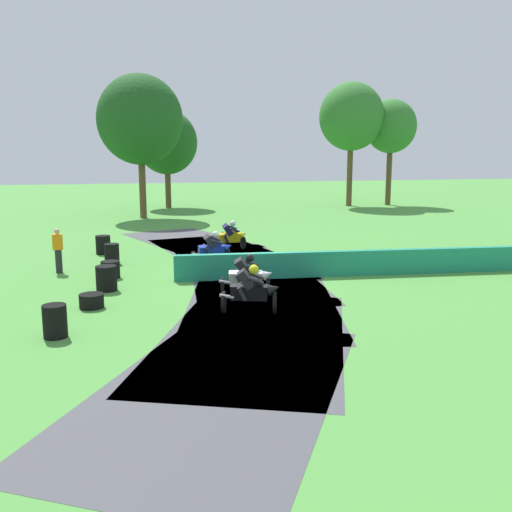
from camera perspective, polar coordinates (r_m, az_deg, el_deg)
name	(u,v)px	position (r m, az deg, el deg)	size (l,w,h in m)	color
ground_plane	(256,279)	(19.58, -0.04, -2.30)	(120.00, 120.00, 0.00)	#4C933D
track_asphalt	(229,279)	(19.47, -2.78, -2.38)	(8.84, 26.70, 0.01)	#47474C
safety_barrier	(393,262)	(20.81, 13.76, -0.57)	(0.30, 15.68, 0.90)	#1E8466
motorcycle_lead_black	(252,290)	(15.26, -0.44, -3.49)	(1.70, 1.07, 1.42)	black
motorcycle_chase_white	(248,276)	(17.02, -0.84, -2.05)	(1.70, 1.00, 1.43)	black
motorcycle_trailing_blue	(213,249)	(21.76, -4.37, 0.73)	(1.69, 0.93, 1.43)	black
motorcycle_fourth_yellow	(231,236)	(24.99, -2.60, 2.03)	(1.70, 0.95, 1.43)	black
tire_stack_near	(55,321)	(14.26, -19.75, -6.25)	(0.57, 0.57, 0.80)	black
tire_stack_mid_a	(92,301)	(16.62, -16.37, -4.40)	(0.69, 0.69, 0.40)	black
tire_stack_mid_b	(106,278)	(18.46, -14.96, -2.20)	(0.66, 0.66, 0.80)	black
tire_stack_far	(110,270)	(20.26, -14.57, -1.34)	(0.65, 0.65, 0.60)	black
tire_stack_extra_a	(112,254)	(22.76, -14.44, 0.22)	(0.58, 0.58, 0.80)	black
tire_stack_extra_b	(103,245)	(25.04, -15.27, 1.11)	(0.62, 0.62, 0.80)	black
track_marshal	(58,251)	(21.58, -19.47, 0.51)	(0.34, 0.24, 1.63)	#232328
tree_far_left	(391,127)	(47.38, 13.55, 12.63)	(4.06, 4.06, 8.45)	brown
tree_far_right	(167,142)	(44.32, -9.05, 11.33)	(4.66, 4.66, 7.47)	brown
tree_mid_rise	(140,120)	(37.81, -11.70, 13.39)	(5.48, 5.48, 9.23)	brown
tree_behind_barrier	(351,117)	(46.00, 9.67, 13.76)	(5.06, 5.06, 9.69)	brown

